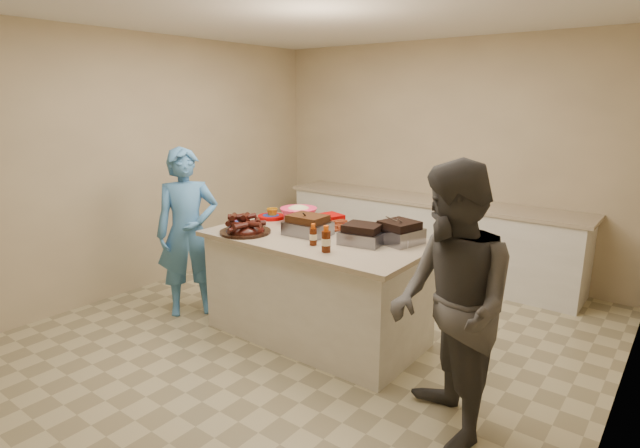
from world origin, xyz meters
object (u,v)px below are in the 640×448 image
Objects in this scene: coleslaw_bowl at (299,222)px; mustard_bottle at (315,229)px; rib_platter at (245,233)px; plastic_cup at (272,218)px; island at (317,335)px; bbq_bottle_a at (313,245)px; guest_gray at (441,433)px; guest_blue at (193,311)px; roasting_pan at (399,243)px; bbq_bottle_b at (326,252)px.

mustard_bottle is at bearing -19.75° from coleslaw_bowl.
rib_platter is 4.08× the size of plastic_cup.
island is 14.28× the size of mustard_bottle.
island is at bearing -33.83° from coleslaw_bowl.
bbq_bottle_a is 1.61× the size of plastic_cup.
bbq_bottle_a is 0.10× the size of guest_gray.
plastic_cup is at bearing -153.42° from guest_gray.
plastic_cup is 0.06× the size of guest_gray.
bbq_bottle_a is 0.50m from mustard_bottle.
guest_blue is (-0.53, -0.60, -0.90)m from plastic_cup.
mustard_bottle reaches higher than roasting_pan.
roasting_pan is at bearing -1.83° from coleslaw_bowl.
bbq_bottle_a is at bearing -148.10° from guest_gray.
roasting_pan reaches higher than plastic_cup.
mustard_bottle is at bearing -6.70° from plastic_cup.
mustard_bottle is at bearing -158.14° from guest_gray.
guest_blue is 0.94× the size of guest_gray.
roasting_pan is 2.20m from guest_blue.
guest_gray is at bearing -32.38° from roasting_pan.
island is at bearing -50.26° from mustard_bottle.
rib_platter is 0.70m from bbq_bottle_a.
bbq_bottle_a is at bearing -41.42° from coleslaw_bowl.
bbq_bottle_b is at bearing -45.33° from mustard_bottle.
island is 0.94m from mustard_bottle.
rib_platter reaches higher than island.
guest_gray is (2.00, -0.30, -0.90)m from rib_platter.
rib_platter is 0.58m from plastic_cup.
island is at bearing 137.53° from bbq_bottle_b.
plastic_cup reaches higher than guest_gray.
coleslaw_bowl is 0.31m from plastic_cup.
island is at bearing -19.49° from plastic_cup.
plastic_cup is (-1.39, 0.00, 0.00)m from roasting_pan.
coleslaw_bowl is at bearing -167.77° from roasting_pan.
rib_platter is 2.22m from guest_gray.
rib_platter is 0.62m from mustard_bottle.
island is at bearing -39.04° from guest_blue.
rib_platter reaches higher than roasting_pan.
island is 1.32m from guest_blue.
rib_platter is at bearing -129.78° from mustard_bottle.
island is 17.66× the size of plastic_cup.
mustard_bottle is 0.08× the size of guest_gray.
guest_gray is (2.19, -0.85, -0.90)m from plastic_cup.
bbq_bottle_a is at bearing 155.84° from bbq_bottle_b.
bbq_bottle_a is (0.57, -0.51, 0.00)m from coleslaw_bowl.
guest_blue is at bearing -174.87° from bbq_bottle_a.
mustard_bottle is 1.53m from guest_blue.
guest_gray is (1.12, -0.28, -0.90)m from bbq_bottle_b.
island is 6.23× the size of roasting_pan.
mustard_bottle is at bearing -161.27° from roasting_pan.
bbq_bottle_b is at bearing -24.16° from bbq_bottle_a.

